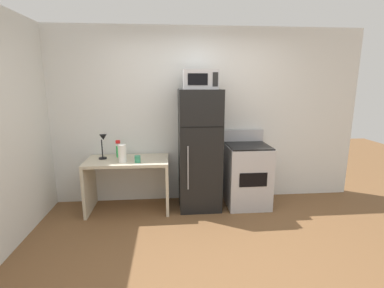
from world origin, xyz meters
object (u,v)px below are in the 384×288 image
at_px(desk, 128,175).
at_px(coffee_mug, 138,159).
at_px(refrigerator, 199,150).
at_px(spray_bottle, 118,150).
at_px(paper_towel_roll, 122,153).
at_px(desk_lamp, 103,142).
at_px(microwave, 200,79).
at_px(oven_range, 247,175).

bearing_deg(desk, coffee_mug, -47.09).
xyz_separation_m(coffee_mug, refrigerator, (0.86, 0.19, 0.06)).
height_order(spray_bottle, paper_towel_roll, spray_bottle).
relative_size(desk, coffee_mug, 12.05).
xyz_separation_m(desk_lamp, microwave, (1.35, -0.05, 0.86)).
distance_m(desk_lamp, microwave, 1.60).
bearing_deg(microwave, refrigerator, 90.33).
height_order(desk, refrigerator, refrigerator).
distance_m(desk, oven_range, 1.74).
distance_m(desk, refrigerator, 1.08).
height_order(spray_bottle, refrigerator, refrigerator).
relative_size(desk_lamp, paper_towel_roll, 1.47).
relative_size(desk_lamp, oven_range, 0.32).
bearing_deg(oven_range, microwave, -178.82).
bearing_deg(coffee_mug, desk_lamp, 156.09).
xyz_separation_m(spray_bottle, refrigerator, (1.17, -0.12, 0.01)).
relative_size(spray_bottle, microwave, 0.54).
relative_size(desk_lamp, refrigerator, 0.21).
distance_m(coffee_mug, microwave, 1.37).
height_order(desk_lamp, spray_bottle, desk_lamp).
distance_m(paper_towel_roll, oven_range, 1.83).
xyz_separation_m(desk, refrigerator, (1.02, 0.02, 0.34)).
bearing_deg(refrigerator, desk, -178.95).
bearing_deg(oven_range, coffee_mug, -173.29).
bearing_deg(paper_towel_roll, refrigerator, 7.68).
xyz_separation_m(desk_lamp, coffee_mug, (0.49, -0.22, -0.19)).
distance_m(coffee_mug, oven_range, 1.62).
xyz_separation_m(refrigerator, microwave, (0.00, -0.02, 0.99)).
bearing_deg(spray_bottle, microwave, -6.96).
bearing_deg(spray_bottle, paper_towel_roll, -70.09).
bearing_deg(microwave, oven_range, 1.18).
bearing_deg(oven_range, paper_towel_roll, -175.58).
distance_m(desk, spray_bottle, 0.38).
bearing_deg(spray_bottle, desk_lamp, -152.88).
bearing_deg(desk_lamp, desk, -7.63).
distance_m(desk_lamp, paper_towel_roll, 0.35).
relative_size(coffee_mug, paper_towel_roll, 0.40).
xyz_separation_m(desk, spray_bottle, (-0.14, 0.14, 0.33)).
bearing_deg(coffee_mug, oven_range, 6.71).
xyz_separation_m(paper_towel_roll, microwave, (1.07, 0.12, 0.98)).
distance_m(microwave, oven_range, 1.56).
height_order(desk_lamp, oven_range, desk_lamp).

